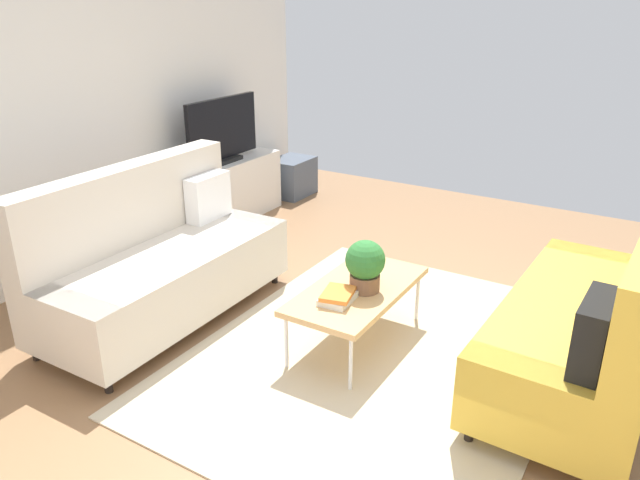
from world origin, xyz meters
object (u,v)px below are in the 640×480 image
object	(u,v)px
tv_console	(225,191)
bottle_0	(198,161)
bottle_2	(213,155)
storage_trunk	(292,177)
tv	(223,131)
vase_0	(178,165)
couch_beige	(159,259)
coffee_table	(357,291)
table_book_0	(338,298)
bottle_1	(205,157)
potted_plant	(365,264)
couch_green	(595,323)

from	to	relation	value
tv_console	bottle_0	size ratio (longest dim) A/B	6.83
bottle_2	storage_trunk	bearing A→B (deg)	-2.66
tv_console	tv	xyz separation A→B (m)	(0.00, -0.02, 0.63)
vase_0	bottle_0	size ratio (longest dim) A/B	0.83
couch_beige	coffee_table	xyz separation A→B (m)	(0.39, -1.42, -0.05)
tv	table_book_0	xyz separation A→B (m)	(-1.67, -2.30, -0.51)
bottle_0	bottle_2	size ratio (longest dim) A/B	0.93
coffee_table	tv	distance (m)	2.77
couch_beige	storage_trunk	size ratio (longest dim) A/B	3.67
vase_0	bottle_1	world-z (taller)	bottle_1
tv_console	potted_plant	world-z (taller)	potted_plant
couch_green	bottle_0	xyz separation A→B (m)	(0.74, 3.71, 0.30)
couch_green	coffee_table	bearing A→B (deg)	103.02
couch_green	potted_plant	bearing A→B (deg)	103.79
coffee_table	storage_trunk	xyz separation A→B (m)	(2.53, 2.23, -0.17)
tv_console	potted_plant	size ratio (longest dim) A/B	4.05
storage_trunk	potted_plant	xyz separation A→B (m)	(-2.54, -2.29, 0.38)
potted_plant	vase_0	distance (m)	2.59
couch_green	tv_console	xyz separation A→B (m)	(1.15, 3.75, -0.12)
coffee_table	potted_plant	bearing A→B (deg)	-97.62
potted_plant	bottle_1	xyz separation A→B (m)	(1.14, 2.35, 0.15)
couch_beige	bottle_1	distance (m)	1.78
couch_green	potted_plant	world-z (taller)	couch_green
bottle_1	bottle_2	size ratio (longest dim) A/B	1.01
table_book_0	bottle_2	size ratio (longest dim) A/B	1.09
couch_green	tv	bearing A→B (deg)	74.58
coffee_table	storage_trunk	size ratio (longest dim) A/B	2.12
tv_console	coffee_table	bearing A→B (deg)	-121.59
couch_green	vase_0	bearing A→B (deg)	83.18
storage_trunk	bottle_0	xyz separation A→B (m)	(-1.51, 0.06, 0.52)
potted_plant	tv_console	bearing A→B (deg)	58.89
couch_beige	coffee_table	distance (m)	1.47
tv_console	storage_trunk	bearing A→B (deg)	-5.19
potted_plant	bottle_2	world-z (taller)	bottle_2
couch_beige	tv_console	distance (m)	2.04
couch_beige	vase_0	bearing A→B (deg)	-142.94
couch_green	coffee_table	distance (m)	1.45
couch_beige	potted_plant	xyz separation A→B (m)	(0.38, -1.48, 0.16)
coffee_table	tv_console	bearing A→B (deg)	58.41
coffee_table	tv_console	xyz separation A→B (m)	(1.43, 2.33, -0.07)
coffee_table	bottle_1	world-z (taller)	bottle_1
storage_trunk	bottle_0	distance (m)	1.60
vase_0	couch_green	bearing A→B (deg)	-98.51
storage_trunk	vase_0	xyz separation A→B (m)	(-1.68, 0.15, 0.50)
bottle_0	coffee_table	bearing A→B (deg)	-114.16
couch_green	bottle_0	size ratio (longest dim) A/B	9.39
couch_beige	coffee_table	size ratio (longest dim) A/B	1.74
tv_console	table_book_0	xyz separation A→B (m)	(-1.67, -2.32, 0.12)
couch_beige	table_book_0	bearing A→B (deg)	95.47
tv_console	bottle_2	world-z (taller)	bottle_2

